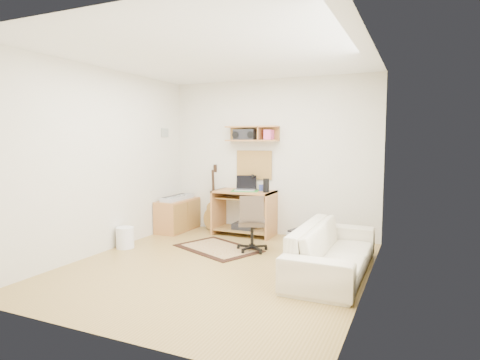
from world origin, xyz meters
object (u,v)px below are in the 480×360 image
at_px(desk, 244,213).
at_px(task_chair, 252,223).
at_px(sofa, 333,241).
at_px(cabinet, 178,215).
at_px(printer, 305,237).

relative_size(desk, task_chair, 1.20).
distance_m(task_chair, sofa, 1.34).
bearing_deg(task_chair, cabinet, 136.73).
relative_size(cabinet, sofa, 0.46).
height_order(cabinet, printer, cabinet).
relative_size(task_chair, cabinet, 0.93).
xyz_separation_m(cabinet, printer, (2.27, 0.12, -0.19)).
distance_m(task_chair, cabinet, 1.85).
height_order(desk, printer, desk).
bearing_deg(task_chair, printer, 34.23).
height_order(task_chair, sofa, task_chair).
distance_m(task_chair, printer, 1.05).
distance_m(desk, printer, 1.11).
bearing_deg(cabinet, printer, 2.92).
bearing_deg(printer, sofa, -43.45).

